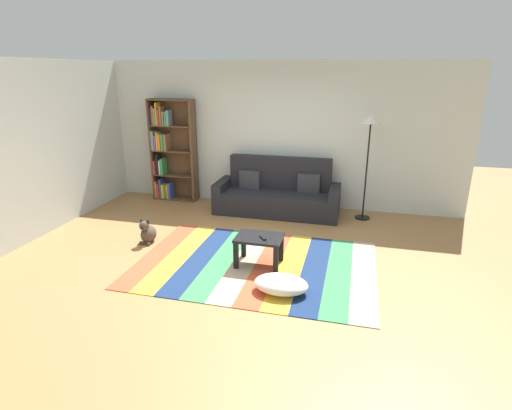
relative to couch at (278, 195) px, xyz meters
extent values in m
plane|color=#9E7042|center=(-0.07, -2.02, -0.34)|extent=(14.00, 14.00, 0.00)
cube|color=silver|center=(-0.07, 0.53, 1.01)|extent=(6.80, 0.10, 2.70)
cube|color=silver|center=(-3.47, -1.27, 1.01)|extent=(0.10, 5.50, 2.70)
cube|color=#C64C2D|center=(-1.31, -2.18, -0.33)|extent=(0.32, 2.20, 0.01)
cube|color=gold|center=(-0.99, -2.18, -0.33)|extent=(0.32, 2.20, 0.01)
cube|color=navy|center=(-0.67, -2.18, -0.33)|extent=(0.32, 2.20, 0.01)
cube|color=#387F4C|center=(-0.34, -2.18, -0.33)|extent=(0.32, 2.20, 0.01)
cube|color=tan|center=(-0.02, -2.18, -0.33)|extent=(0.32, 2.20, 0.01)
cube|color=#C64C2D|center=(0.30, -2.18, -0.33)|extent=(0.32, 2.20, 0.01)
cube|color=gold|center=(0.62, -2.18, -0.33)|extent=(0.32, 2.20, 0.01)
cube|color=navy|center=(0.94, -2.18, -0.33)|extent=(0.32, 2.20, 0.01)
cube|color=#387F4C|center=(1.26, -2.18, -0.33)|extent=(0.32, 2.20, 0.01)
cube|color=tan|center=(1.58, -2.18, -0.33)|extent=(0.32, 2.20, 0.01)
cube|color=black|center=(0.00, -0.07, -0.14)|extent=(1.90, 0.80, 0.40)
cube|color=black|center=(0.00, 0.23, 0.36)|extent=(1.90, 0.20, 0.60)
cube|color=black|center=(-1.04, -0.07, -0.06)|extent=(0.18, 0.80, 0.56)
cube|color=black|center=(1.04, -0.07, -0.06)|extent=(0.18, 0.80, 0.56)
cube|color=#333338|center=(-0.55, 0.11, 0.22)|extent=(0.42, 0.19, 0.36)
cube|color=#333338|center=(0.55, 0.11, 0.22)|extent=(0.42, 0.19, 0.36)
cube|color=brown|center=(-2.61, 0.28, 0.66)|extent=(0.04, 0.28, 2.00)
cube|color=brown|center=(-1.74, 0.28, 0.66)|extent=(0.04, 0.28, 2.00)
cube|color=brown|center=(-2.17, 0.41, 0.66)|extent=(0.90, 0.01, 2.00)
cube|color=brown|center=(-2.17, 0.28, -0.32)|extent=(0.86, 0.28, 0.02)
cube|color=brown|center=(-2.17, 0.28, 0.17)|extent=(0.86, 0.28, 0.02)
cube|color=brown|center=(-2.17, 0.28, 0.66)|extent=(0.86, 0.28, 0.02)
cube|color=brown|center=(-2.17, 0.28, 1.16)|extent=(0.86, 0.28, 0.02)
cube|color=brown|center=(-2.17, 0.28, 1.65)|extent=(0.86, 0.28, 0.02)
cube|color=orange|center=(-2.57, 0.26, -0.14)|extent=(0.03, 0.22, 0.33)
cube|color=red|center=(-2.53, 0.24, -0.16)|extent=(0.05, 0.18, 0.29)
cube|color=#334CB2|center=(-2.47, 0.27, -0.11)|extent=(0.03, 0.25, 0.39)
cube|color=gold|center=(-2.42, 0.23, -0.17)|extent=(0.05, 0.17, 0.28)
cube|color=green|center=(-2.37, 0.24, -0.18)|extent=(0.03, 0.18, 0.26)
cube|color=orange|center=(-2.32, 0.23, -0.16)|extent=(0.05, 0.17, 0.29)
cube|color=#334CB2|center=(-2.27, 0.24, -0.15)|extent=(0.04, 0.19, 0.32)
cube|color=red|center=(-2.57, 0.28, 0.32)|extent=(0.04, 0.26, 0.28)
cube|color=black|center=(-2.52, 0.27, 0.35)|extent=(0.03, 0.24, 0.34)
cube|color=black|center=(-2.49, 0.24, 0.40)|extent=(0.03, 0.19, 0.42)
cube|color=silver|center=(-2.45, 0.25, 0.33)|extent=(0.03, 0.20, 0.29)
cube|color=green|center=(-2.40, 0.26, 0.34)|extent=(0.05, 0.22, 0.32)
cube|color=#668C99|center=(-2.56, 0.27, 0.86)|extent=(0.05, 0.24, 0.38)
cube|color=purple|center=(-2.51, 0.25, 0.82)|extent=(0.04, 0.21, 0.29)
cube|color=gold|center=(-2.46, 0.23, 0.85)|extent=(0.03, 0.17, 0.35)
cube|color=orange|center=(-2.42, 0.27, 0.84)|extent=(0.05, 0.25, 0.32)
cube|color=green|center=(-2.35, 0.23, 0.83)|extent=(0.05, 0.17, 0.32)
cube|color=#8C6647|center=(-2.29, 0.27, 0.84)|extent=(0.05, 0.25, 0.32)
cube|color=black|center=(-2.56, 0.23, 1.33)|extent=(0.05, 0.16, 0.33)
cube|color=red|center=(-2.52, 0.27, 1.35)|extent=(0.04, 0.25, 0.37)
cube|color=green|center=(-2.48, 0.25, 1.33)|extent=(0.04, 0.21, 0.32)
cube|color=gold|center=(-2.43, 0.26, 1.38)|extent=(0.03, 0.22, 0.43)
cube|color=red|center=(-2.39, 0.27, 1.32)|extent=(0.03, 0.24, 0.30)
cube|color=#8C6647|center=(-2.35, 0.25, 1.35)|extent=(0.03, 0.21, 0.36)
cube|color=#8C6647|center=(-2.30, 0.23, 1.30)|extent=(0.04, 0.16, 0.27)
cube|color=green|center=(-2.25, 0.23, 1.30)|extent=(0.03, 0.17, 0.27)
cube|color=#668C99|center=(-2.20, 0.24, 1.31)|extent=(0.05, 0.18, 0.29)
cube|color=black|center=(0.18, -2.18, 0.06)|extent=(0.62, 0.45, 0.04)
cube|color=black|center=(-0.08, -2.36, -0.14)|extent=(0.06, 0.06, 0.37)
cube|color=black|center=(0.45, -2.36, -0.14)|extent=(0.06, 0.06, 0.37)
cube|color=black|center=(-0.08, -1.99, -0.14)|extent=(0.06, 0.06, 0.37)
cube|color=black|center=(0.45, -1.99, -0.14)|extent=(0.06, 0.06, 0.37)
ellipsoid|color=white|center=(0.61, -2.82, -0.23)|extent=(0.65, 0.43, 0.20)
ellipsoid|color=#473D33|center=(-1.65, -1.84, -0.21)|extent=(0.22, 0.30, 0.26)
sphere|color=#473D33|center=(-1.65, -1.95, -0.03)|extent=(0.15, 0.15, 0.15)
ellipsoid|color=black|center=(-1.65, -2.01, -0.04)|extent=(0.06, 0.07, 0.05)
ellipsoid|color=black|center=(-1.70, -1.93, 0.02)|extent=(0.05, 0.04, 0.08)
ellipsoid|color=black|center=(-1.60, -1.93, 0.02)|extent=(0.05, 0.04, 0.08)
sphere|color=#473D33|center=(-1.71, -1.98, -0.31)|extent=(0.06, 0.06, 0.06)
sphere|color=#473D33|center=(-1.59, -1.98, -0.31)|extent=(0.06, 0.06, 0.06)
cylinder|color=black|center=(1.55, 0.04, -0.32)|extent=(0.26, 0.26, 0.02)
cylinder|color=black|center=(1.55, 0.04, 0.52)|extent=(0.03, 0.03, 1.66)
cone|color=white|center=(1.55, 0.04, 1.42)|extent=(0.32, 0.32, 0.14)
cube|color=black|center=(0.25, -2.22, 0.09)|extent=(0.12, 0.15, 0.02)
camera|label=1|loc=(1.36, -6.99, 2.19)|focal=28.27mm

